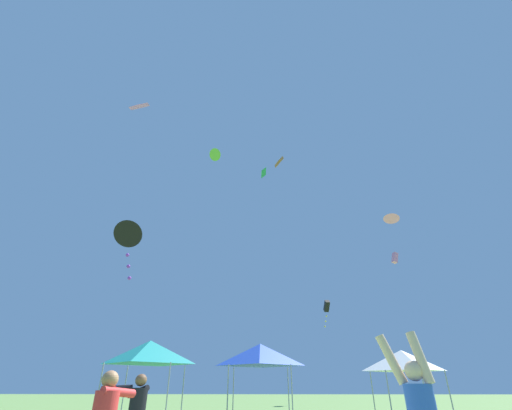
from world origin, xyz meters
The scene contains 11 objects.
canopy_tent_white centered at (6.55, 10.97, 2.44)m, with size 2.69×2.69×2.88m.
canopy_tent_teal centered at (-4.86, 10.35, 2.77)m, with size 3.04×3.04×3.26m.
canopy_tent_blue centered at (0.10, 11.62, 2.74)m, with size 3.02×3.02×3.23m.
kite_black_box centered at (6.25, 27.90, 8.13)m, with size 0.70×1.08×2.50m.
kite_orange_diamond centered at (1.65, 19.20, 19.12)m, with size 1.17×1.20×1.24m.
kite_pink_delta centered at (10.69, 19.36, 13.49)m, with size 1.70×1.70×0.55m.
kite_pink_diamond centered at (-7.01, 8.91, 16.18)m, with size 1.34×1.41×1.00m.
kite_lime_delta centered at (-4.58, 22.47, 22.35)m, with size 1.54×1.35×1.16m.
kite_black_delta centered at (-4.85, 5.88, 6.60)m, with size 1.16×0.88×2.28m.
kite_green_diamond centered at (0.25, 27.82, 23.49)m, with size 0.86×0.94×1.03m.
kite_pink_box centered at (11.99, 23.59, 11.53)m, with size 0.74×0.58×1.03m.
Camera 1 is at (0.42, -6.24, 1.49)m, focal length 24.18 mm.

